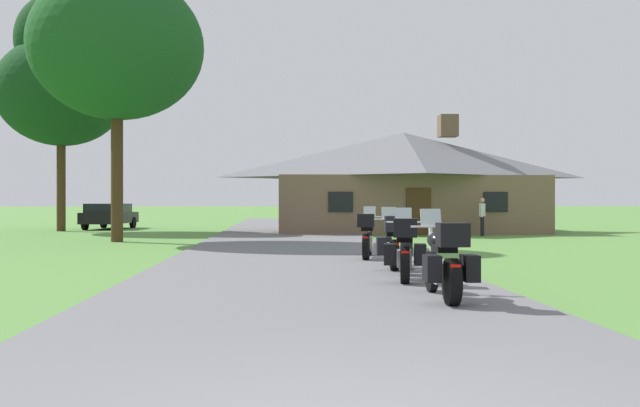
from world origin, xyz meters
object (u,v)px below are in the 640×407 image
(motorcycle_blue_second_in_row, at_px, (404,250))
(parked_black_suv_far_left, at_px, (109,215))
(motorcycle_orange_farthest_in_row, at_px, (367,236))
(tree_left_far, at_px, (61,77))
(tree_left_near, at_px, (117,26))
(motorcycle_black_nearest_to_camera, at_px, (445,262))
(bystander_white_shirt_near_lodge, at_px, (482,215))
(motorcycle_black_third_in_row, at_px, (392,243))

(motorcycle_blue_second_in_row, height_order, parked_black_suv_far_left, parked_black_suv_far_left)
(motorcycle_orange_farthest_in_row, relative_size, tree_left_far, 0.17)
(motorcycle_blue_second_in_row, distance_m, tree_left_near, 17.77)
(motorcycle_blue_second_in_row, bearing_deg, motorcycle_black_nearest_to_camera, -78.48)
(tree_left_near, xyz_separation_m, parked_black_suv_far_left, (-3.35, 12.85, -7.23))
(bystander_white_shirt_near_lodge, bearing_deg, motorcycle_blue_second_in_row, 3.51)
(motorcycle_orange_farthest_in_row, height_order, tree_left_far, tree_left_far)
(bystander_white_shirt_near_lodge, relative_size, parked_black_suv_far_left, 0.35)
(tree_left_near, bearing_deg, motorcycle_blue_second_in_row, -59.31)
(tree_left_far, bearing_deg, tree_left_near, -62.97)
(motorcycle_blue_second_in_row, bearing_deg, tree_left_near, 129.74)
(motorcycle_blue_second_in_row, relative_size, motorcycle_orange_farthest_in_row, 1.00)
(motorcycle_blue_second_in_row, relative_size, motorcycle_black_third_in_row, 1.00)
(motorcycle_black_third_in_row, relative_size, parked_black_suv_far_left, 0.44)
(motorcycle_blue_second_in_row, height_order, motorcycle_black_third_in_row, same)
(motorcycle_black_nearest_to_camera, height_order, motorcycle_black_third_in_row, same)
(motorcycle_black_third_in_row, bearing_deg, bystander_white_shirt_near_lodge, 71.59)
(motorcycle_black_third_in_row, height_order, tree_left_near, tree_left_near)
(motorcycle_black_nearest_to_camera, height_order, tree_left_far, tree_left_far)
(motorcycle_black_nearest_to_camera, distance_m, motorcycle_blue_second_in_row, 2.57)
(motorcycle_orange_farthest_in_row, bearing_deg, tree_left_far, 136.02)
(motorcycle_blue_second_in_row, distance_m, bystander_white_shirt_near_lodge, 18.77)
(bystander_white_shirt_near_lodge, relative_size, tree_left_near, 0.14)
(motorcycle_blue_second_in_row, bearing_deg, tree_left_far, 128.24)
(motorcycle_orange_farthest_in_row, xyz_separation_m, bystander_white_shirt_near_lodge, (6.62, 12.50, 0.31))
(motorcycle_blue_second_in_row, height_order, tree_left_near, tree_left_near)
(tree_left_near, height_order, parked_black_suv_far_left, tree_left_near)
(bystander_white_shirt_near_lodge, xyz_separation_m, parked_black_suv_far_left, (-18.20, 9.17, -0.15))
(motorcycle_orange_farthest_in_row, distance_m, tree_left_near, 14.14)
(motorcycle_blue_second_in_row, height_order, motorcycle_orange_farthest_in_row, same)
(motorcycle_black_nearest_to_camera, bearing_deg, tree_left_far, 118.39)
(tree_left_near, bearing_deg, bystander_white_shirt_near_lodge, 13.90)
(bystander_white_shirt_near_lodge, height_order, tree_left_near, tree_left_near)
(motorcycle_orange_farthest_in_row, bearing_deg, motorcycle_black_third_in_row, -75.63)
(motorcycle_black_nearest_to_camera, bearing_deg, parked_black_suv_far_left, 113.21)
(motorcycle_black_nearest_to_camera, relative_size, motorcycle_black_third_in_row, 1.00)
(motorcycle_black_nearest_to_camera, xyz_separation_m, tree_left_near, (-8.36, 16.47, 7.39))
(motorcycle_black_third_in_row, bearing_deg, tree_left_near, 130.35)
(motorcycle_blue_second_in_row, xyz_separation_m, motorcycle_black_third_in_row, (0.16, 2.29, 0.00))
(motorcycle_orange_farthest_in_row, bearing_deg, motorcycle_black_nearest_to_camera, -78.30)
(bystander_white_shirt_near_lodge, height_order, parked_black_suv_far_left, bystander_white_shirt_near_lodge)
(tree_left_near, xyz_separation_m, tree_left_far, (-5.08, 9.95, -0.15))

